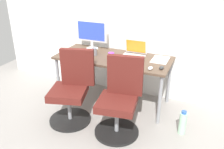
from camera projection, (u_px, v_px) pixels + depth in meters
name	position (u px, v px, depth m)	size (l,w,h in m)	color
ground_plane	(113.00, 101.00, 3.69)	(5.28, 5.28, 0.00)	gray
back_wall	(125.00, 9.00, 3.51)	(4.40, 0.04, 2.60)	white
desk	(113.00, 61.00, 3.43)	(1.59, 0.69, 0.71)	brown
office_chair_left	(72.00, 90.00, 3.11)	(0.54, 0.54, 0.94)	black
office_chair_right	(120.00, 100.00, 2.88)	(0.54, 0.54, 0.94)	black
water_bottle_on_floor	(183.00, 123.00, 2.93)	(0.09, 0.09, 0.31)	#A5D8B2
desktop_monitor	(92.00, 33.00, 3.62)	(0.48, 0.18, 0.43)	silver
open_laptop	(134.00, 52.00, 3.40)	(0.31, 0.27, 0.22)	silver
keyboard_by_monitor	(75.00, 57.00, 3.36)	(0.34, 0.12, 0.02)	#B7B7B7
keyboard_by_laptop	(130.00, 63.00, 3.18)	(0.34, 0.12, 0.02)	#515156
mouse_by_monitor	(162.00, 68.00, 3.01)	(0.06, 0.10, 0.03)	#2D2D2D
mouse_by_laptop	(150.00, 68.00, 2.99)	(0.06, 0.10, 0.03)	silver
coffee_mug	(111.00, 56.00, 3.30)	(0.08, 0.08, 0.09)	purple
pen_cup	(94.00, 52.00, 3.44)	(0.07, 0.07, 0.10)	slate
phone_near_monitor	(88.00, 54.00, 3.50)	(0.07, 0.14, 0.01)	black
paper_pile	(160.00, 60.00, 3.29)	(0.21, 0.30, 0.01)	white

